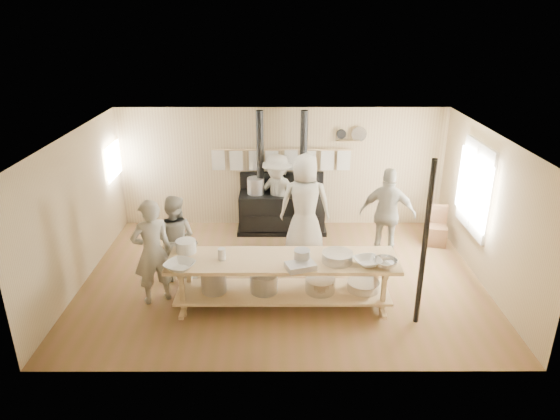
{
  "coord_description": "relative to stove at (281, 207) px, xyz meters",
  "views": [
    {
      "loc": [
        -0.06,
        -7.85,
        4.46
      ],
      "look_at": [
        -0.04,
        0.2,
        1.23
      ],
      "focal_mm": 32.0,
      "sensor_mm": 36.0,
      "label": 1
    }
  ],
  "objects": [
    {
      "name": "deep_bowl_enamel",
      "position": [
        -1.54,
        -2.78,
        0.43
      ],
      "size": [
        0.42,
        0.42,
        0.2
      ],
      "primitive_type": "cylinder",
      "rotation": [
        0.0,
        0.0,
        0.41
      ],
      "color": "white",
      "rests_on": "prep_table"
    },
    {
      "name": "room_shell",
      "position": [
        0.01,
        -2.12,
        1.1
      ],
      "size": [
        7.0,
        7.0,
        7.0
      ],
      "color": "tan",
      "rests_on": "ground"
    },
    {
      "name": "roasting_pan",
      "position": [
        0.27,
        -3.35,
        0.38
      ],
      "size": [
        0.5,
        0.41,
        0.09
      ],
      "primitive_type": "cube",
      "rotation": [
        0.0,
        0.0,
        0.34
      ],
      "color": "#B2B2B7",
      "rests_on": "prep_table"
    },
    {
      "name": "cook_by_window",
      "position": [
        -0.09,
        -0.17,
        0.35
      ],
      "size": [
        1.29,
        1.04,
        1.74
      ],
      "primitive_type": "imported",
      "rotation": [
        0.0,
        0.0,
        -0.41
      ],
      "color": "#A3A090",
      "rests_on": "ground"
    },
    {
      "name": "bowl_steel_b",
      "position": [
        1.56,
        -3.27,
        0.39
      ],
      "size": [
        0.51,
        0.51,
        0.11
      ],
      "primitive_type": "imported",
      "rotation": [
        0.0,
        0.0,
        3.8
      ],
      "color": "silver",
      "rests_on": "prep_table"
    },
    {
      "name": "bowl_white_a",
      "position": [
        -1.54,
        -3.35,
        0.38
      ],
      "size": [
        0.58,
        0.58,
        0.11
      ],
      "primitive_type": "imported",
      "rotation": [
        0.0,
        0.0,
        -0.43
      ],
      "color": "white",
      "rests_on": "prep_table"
    },
    {
      "name": "cook_left",
      "position": [
        -1.87,
        -2.11,
        0.26
      ],
      "size": [
        0.85,
        0.72,
        1.57
      ],
      "primitive_type": "imported",
      "rotation": [
        0.0,
        0.0,
        2.97
      ],
      "color": "#A3A090",
      "rests_on": "ground"
    },
    {
      "name": "cook_right",
      "position": [
        2.0,
        -1.28,
        0.37
      ],
      "size": [
        1.12,
        0.67,
        1.79
      ],
      "primitive_type": "imported",
      "rotation": [
        0.0,
        0.0,
        2.9
      ],
      "color": "#A3A090",
      "rests_on": "ground"
    },
    {
      "name": "left_opening",
      "position": [
        -3.44,
        -0.12,
        1.08
      ],
      "size": [
        0.0,
        0.9,
        0.9
      ],
      "color": "white",
      "rests_on": "ground"
    },
    {
      "name": "window_right",
      "position": [
        3.48,
        -1.52,
        0.98
      ],
      "size": [
        0.09,
        1.5,
        1.65
      ],
      "color": "beige",
      "rests_on": "ground"
    },
    {
      "name": "towel_rail",
      "position": [
        0.01,
        0.28,
        1.03
      ],
      "size": [
        3.0,
        0.04,
        0.47
      ],
      "color": "tan",
      "rests_on": "ground"
    },
    {
      "name": "cook_far_left",
      "position": [
        -2.08,
        -2.84,
        0.37
      ],
      "size": [
        0.77,
        0.69,
        1.77
      ],
      "primitive_type": "imported",
      "rotation": [
        0.0,
        0.0,
        3.65
      ],
      "color": "#A3A090",
      "rests_on": "ground"
    },
    {
      "name": "chair",
      "position": [
        3.16,
        -0.72,
        -0.28
      ],
      "size": [
        0.45,
        0.45,
        0.81
      ],
      "rotation": [
        0.0,
        0.0,
        -0.21
      ],
      "color": "#523320",
      "rests_on": "ground"
    },
    {
      "name": "bucket_galv",
      "position": [
        0.3,
        -3.17,
        0.44
      ],
      "size": [
        0.27,
        0.27,
        0.23
      ],
      "primitive_type": "cylinder",
      "rotation": [
        0.0,
        0.0,
        0.09
      ],
      "color": "gray",
      "rests_on": "prep_table"
    },
    {
      "name": "bowl_steel_a",
      "position": [
        -1.54,
        -2.69,
        0.38
      ],
      "size": [
        0.49,
        0.49,
        0.11
      ],
      "primitive_type": "imported",
      "rotation": [
        0.0,
        0.0,
        0.84
      ],
      "color": "silver",
      "rests_on": "prep_table"
    },
    {
      "name": "cook_center",
      "position": [
        0.45,
        -1.02,
        0.47
      ],
      "size": [
        1.0,
        0.68,
        1.99
      ],
      "primitive_type": "imported",
      "rotation": [
        0.0,
        0.0,
        3.1
      ],
      "color": "#A3A090",
      "rests_on": "ground"
    },
    {
      "name": "support_post",
      "position": [
        2.06,
        -3.47,
        0.78
      ],
      "size": [
        0.08,
        0.08,
        2.6
      ],
      "primitive_type": "cylinder",
      "color": "black",
      "rests_on": "ground"
    },
    {
      "name": "back_wall_shelf",
      "position": [
        1.47,
        0.32,
        1.48
      ],
      "size": [
        0.63,
        0.14,
        0.32
      ],
      "color": "tan",
      "rests_on": "ground"
    },
    {
      "name": "stove",
      "position": [
        0.0,
        0.0,
        0.0
      ],
      "size": [
        1.9,
        0.75,
        2.6
      ],
      "color": "black",
      "rests_on": "ground"
    },
    {
      "name": "mixing_bowl_large",
      "position": [
        0.85,
        -3.11,
        0.41
      ],
      "size": [
        0.61,
        0.61,
        0.15
      ],
      "primitive_type": "cylinder",
      "rotation": [
        0.0,
        0.0,
        0.32
      ],
      "color": "silver",
      "rests_on": "prep_table"
    },
    {
      "name": "pitcher",
      "position": [
        -0.94,
        -3.04,
        0.42
      ],
      "size": [
        0.12,
        0.12,
        0.19
      ],
      "primitive_type": "cylinder",
      "rotation": [
        0.0,
        0.0,
        -0.04
      ],
      "color": "white",
      "rests_on": "prep_table"
    },
    {
      "name": "bowl_white_b",
      "position": [
        1.3,
        -3.21,
        0.38
      ],
      "size": [
        0.51,
        0.51,
        0.1
      ],
      "primitive_type": "imported",
      "rotation": [
        0.0,
        0.0,
        1.88
      ],
      "color": "white",
      "rests_on": "prep_table"
    },
    {
      "name": "prep_table",
      "position": [
        -0.0,
        -3.02,
        -0.0
      ],
      "size": [
        3.6,
        0.9,
        0.85
      ],
      "color": "tan",
      "rests_on": "ground"
    },
    {
      "name": "ground",
      "position": [
        0.01,
        -2.12,
        -0.52
      ],
      "size": [
        7.0,
        7.0,
        0.0
      ],
      "primitive_type": "plane",
      "color": "brown",
      "rests_on": "ground"
    }
  ]
}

